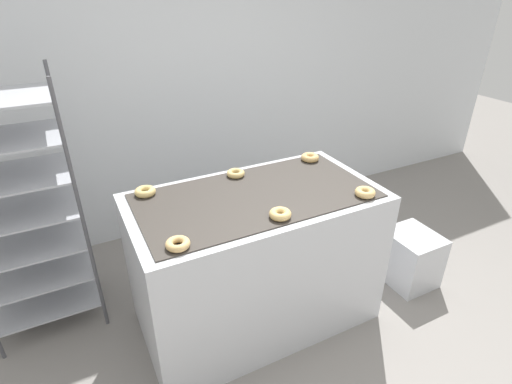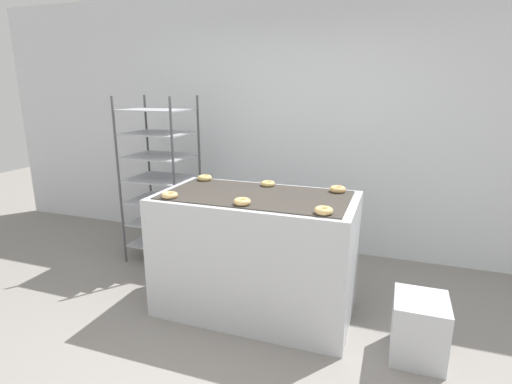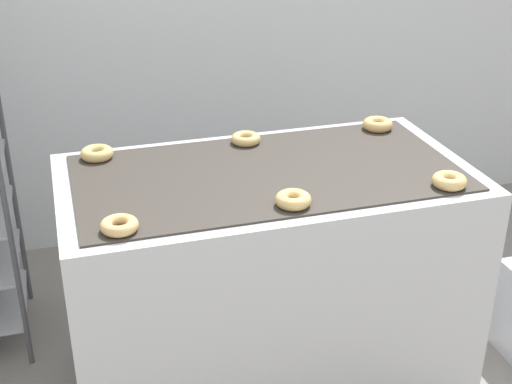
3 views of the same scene
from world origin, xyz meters
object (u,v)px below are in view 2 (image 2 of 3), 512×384
(donut_far_left, at_px, (205,178))
(donut_near_right, at_px, (324,211))
(donut_near_center, at_px, (242,202))
(donut_far_right, at_px, (338,189))
(donut_near_left, at_px, (170,195))
(fryer_machine, at_px, (256,253))
(baking_rack_cart, at_px, (161,178))
(glaze_bin, at_px, (419,328))
(donut_far_center, at_px, (268,184))

(donut_far_left, bearing_deg, donut_near_right, -27.53)
(donut_near_center, relative_size, donut_far_left, 0.97)
(donut_near_center, bearing_deg, donut_far_left, 134.67)
(donut_far_left, xyz_separation_m, donut_far_right, (1.18, -0.02, 0.00))
(donut_near_left, height_order, donut_far_right, donut_far_right)
(fryer_machine, relative_size, donut_near_right, 12.48)
(baking_rack_cart, bearing_deg, donut_near_right, -27.38)
(donut_near_left, xyz_separation_m, donut_far_right, (1.17, 0.60, 0.00))
(donut_near_right, height_order, donut_far_left, donut_near_right)
(glaze_bin, bearing_deg, donut_near_left, -177.09)
(fryer_machine, bearing_deg, donut_near_left, -152.47)
(donut_far_left, xyz_separation_m, donut_far_center, (0.60, -0.01, -0.00))
(donut_near_center, distance_m, donut_far_center, 0.59)
(donut_near_right, relative_size, donut_far_right, 0.96)
(baking_rack_cart, distance_m, donut_near_left, 1.21)
(donut_near_right, height_order, donut_far_center, donut_near_right)
(glaze_bin, relative_size, donut_far_left, 3.37)
(glaze_bin, distance_m, donut_far_right, 1.15)
(baking_rack_cart, height_order, glaze_bin, baking_rack_cart)
(fryer_machine, relative_size, donut_near_left, 12.68)
(glaze_bin, relative_size, donut_far_center, 3.56)
(donut_near_center, height_order, donut_far_left, donut_near_center)
(fryer_machine, xyz_separation_m, baking_rack_cart, (-1.29, 0.66, 0.38))
(donut_near_right, relative_size, donut_far_center, 1.03)
(donut_far_left, bearing_deg, fryer_machine, -27.30)
(baking_rack_cart, xyz_separation_m, donut_far_left, (0.69, -0.35, 0.14))
(glaze_bin, xyz_separation_m, donut_near_left, (-1.83, -0.09, 0.79))
(donut_far_left, height_order, donut_far_right, donut_far_right)
(fryer_machine, distance_m, donut_near_center, 0.59)
(donut_far_center, height_order, donut_far_right, donut_far_right)
(baking_rack_cart, distance_m, glaze_bin, 2.77)
(donut_far_left, distance_m, donut_far_right, 1.19)
(fryer_machine, height_order, donut_far_right, donut_far_right)
(donut_far_left, height_order, donut_far_center, donut_far_left)
(glaze_bin, distance_m, donut_far_left, 2.08)
(fryer_machine, bearing_deg, donut_far_left, 152.70)
(donut_near_left, distance_m, donut_near_center, 0.58)
(fryer_machine, bearing_deg, donut_near_center, -90.83)
(donut_near_right, distance_m, donut_far_left, 1.33)
(donut_far_left, relative_size, donut_far_right, 0.99)
(donut_near_left, bearing_deg, donut_far_left, 91.38)
(donut_near_center, bearing_deg, fryer_machine, 89.17)
(donut_near_left, bearing_deg, donut_far_right, 26.98)
(glaze_bin, bearing_deg, donut_near_right, -171.79)
(baking_rack_cart, relative_size, donut_near_right, 13.78)
(glaze_bin, relative_size, donut_near_left, 3.52)
(donut_near_right, distance_m, donut_far_right, 0.60)
(donut_near_left, xyz_separation_m, donut_far_left, (-0.01, 0.61, 0.00))
(glaze_bin, relative_size, donut_far_right, 3.34)
(donut_far_left, relative_size, donut_far_center, 1.06)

